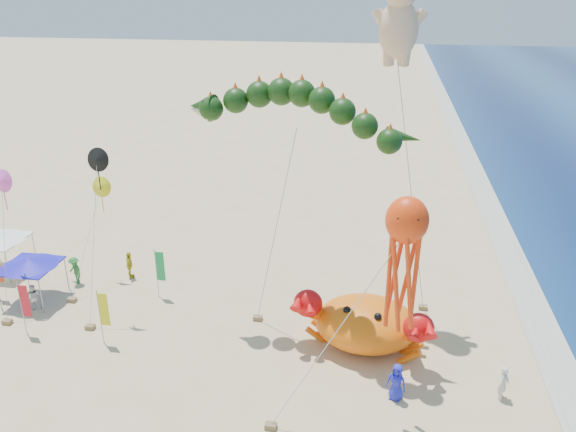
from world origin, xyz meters
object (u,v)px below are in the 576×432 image
object	(u,v)px
dragon_kite	(293,117)
cherub_kite	(399,19)
crab_inflatable	(366,322)
octopus_kite	(403,254)
canopy_blue	(29,263)

from	to	relation	value
dragon_kite	cherub_kite	bearing A→B (deg)	38.76
crab_inflatable	octopus_kite	distance (m)	8.48
canopy_blue	dragon_kite	bearing A→B (deg)	-1.72
dragon_kite	canopy_blue	world-z (taller)	dragon_kite
crab_inflatable	dragon_kite	world-z (taller)	dragon_kite
dragon_kite	octopus_kite	world-z (taller)	dragon_kite
dragon_kite	cherub_kite	distance (m)	7.30
crab_inflatable	cherub_kite	xyz separation A→B (m)	(0.66, 4.59, 14.66)
canopy_blue	cherub_kite	bearing A→B (deg)	9.04
dragon_kite	canopy_blue	size ratio (longest dim) A/B	3.99
cherub_kite	canopy_blue	xyz separation A→B (m)	(-20.53, -3.27, -13.62)
cherub_kite	octopus_kite	size ratio (longest dim) A/B	1.75
crab_inflatable	octopus_kite	xyz separation A→B (m)	(1.32, -5.12, 6.63)
dragon_kite	crab_inflatable	bearing A→B (deg)	-11.94
cherub_kite	canopy_blue	distance (m)	24.85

